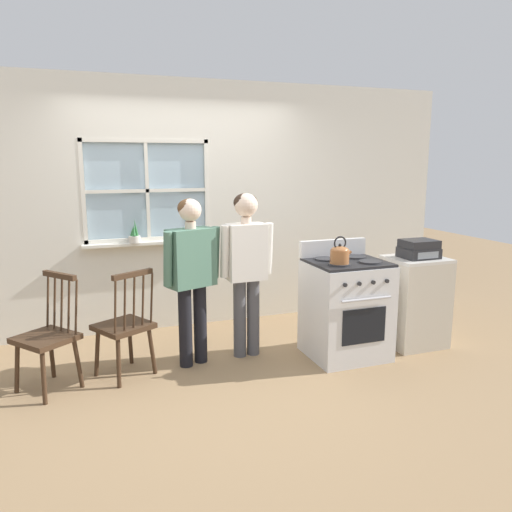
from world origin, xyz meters
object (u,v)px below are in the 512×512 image
object	(u,v)px
person_teen_center	(246,258)
stove	(346,308)
chair_by_window	(125,327)
side_counter	(414,301)
kettle	(340,254)
person_elderly_left	(191,266)
chair_near_wall	(48,338)
stereo	(419,249)
potted_plant	(134,236)

from	to	relation	value
person_teen_center	stove	size ratio (longest dim) A/B	1.43
chair_by_window	side_counter	bearing A→B (deg)	146.50
person_teen_center	kettle	world-z (taller)	person_teen_center
person_elderly_left	chair_near_wall	bearing A→B (deg)	165.44
chair_by_window	stove	distance (m)	2.03
stereo	side_counter	bearing A→B (deg)	90.00
stove	potted_plant	xyz separation A→B (m)	(-1.78, 1.35, 0.58)
chair_near_wall	person_teen_center	size ratio (longest dim) A/B	0.61
chair_near_wall	person_teen_center	xyz separation A→B (m)	(1.74, 0.15, 0.51)
person_teen_center	stove	distance (m)	1.05
chair_by_window	kettle	size ratio (longest dim) A/B	3.85
stove	stereo	size ratio (longest dim) A/B	3.19
side_counter	chair_near_wall	bearing A→B (deg)	177.38
person_elderly_left	person_teen_center	world-z (taller)	person_teen_center
chair_near_wall	kettle	bearing A→B (deg)	44.66
person_elderly_left	stove	distance (m)	1.51
kettle	potted_plant	size ratio (longest dim) A/B	0.99
chair_by_window	potted_plant	distance (m)	1.29
chair_by_window	kettle	distance (m)	1.98
chair_near_wall	potted_plant	bearing A→B (deg)	106.04
stove	potted_plant	bearing A→B (deg)	142.90
chair_near_wall	stove	world-z (taller)	stove
chair_near_wall	stove	distance (m)	2.63
person_teen_center	chair_by_window	bearing A→B (deg)	-177.11
potted_plant	side_counter	world-z (taller)	potted_plant
person_elderly_left	side_counter	bearing A→B (deg)	-26.69
chair_by_window	kettle	bearing A→B (deg)	139.55
chair_near_wall	side_counter	xyz separation A→B (m)	(3.42, -0.16, 0.01)
side_counter	chair_by_window	bearing A→B (deg)	175.65
person_teen_center	side_counter	distance (m)	1.78
person_teen_center	potted_plant	distance (m)	1.36
stove	potted_plant	world-z (taller)	potted_plant
chair_by_window	person_elderly_left	world-z (taller)	person_elderly_left
chair_by_window	stereo	xyz separation A→B (m)	(2.81, -0.23, 0.55)
kettle	potted_plant	distance (m)	2.19
chair_near_wall	person_elderly_left	distance (m)	1.31
chair_near_wall	stereo	world-z (taller)	stereo
potted_plant	stereo	bearing A→B (deg)	-27.46
chair_by_window	side_counter	distance (m)	2.82
person_elderly_left	potted_plant	distance (m)	1.12
potted_plant	side_counter	xyz separation A→B (m)	(2.58, -1.32, -0.61)
stove	chair_by_window	bearing A→B (deg)	173.22
person_teen_center	stove	bearing A→B (deg)	-21.93
person_elderly_left	stove	size ratio (longest dim) A/B	1.40
kettle	chair_near_wall	bearing A→B (deg)	172.74
chair_by_window	stereo	size ratio (longest dim) A/B	2.79
stereo	kettle	bearing A→B (deg)	-171.92
side_counter	stove	bearing A→B (deg)	-178.18
chair_near_wall	potted_plant	size ratio (longest dim) A/B	3.80
chair_near_wall	chair_by_window	bearing A→B (deg)	57.29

